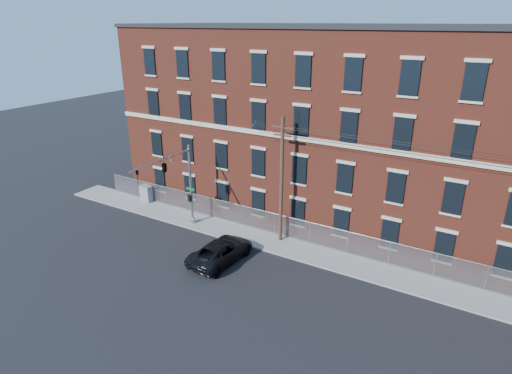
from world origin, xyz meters
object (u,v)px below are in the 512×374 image
Objects in this scene: utility_pole_near at (282,179)px; utility_cabinet at (146,193)px; traffic_signal_mast at (171,173)px; pickup_truck at (221,251)px.

utility_pole_near reaches higher than utility_cabinet.
traffic_signal_mast is 0.70× the size of utility_pole_near.
utility_pole_near reaches higher than pickup_truck.
pickup_truck is 3.60× the size of utility_cabinet.
utility_cabinet is at bearing -19.21° from pickup_truck.
traffic_signal_mast reaches higher than utility_cabinet.
pickup_truck is at bearing -115.88° from utility_pole_near.
traffic_signal_mast is at bearing -10.87° from pickup_truck.
pickup_truck is at bearing -14.47° from traffic_signal_mast.
traffic_signal_mast reaches higher than pickup_truck.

